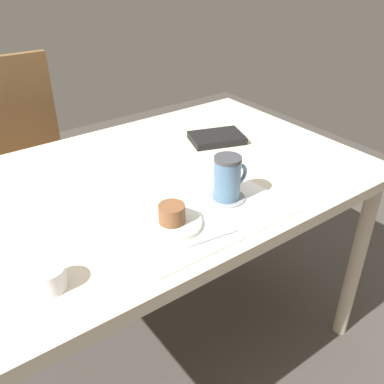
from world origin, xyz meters
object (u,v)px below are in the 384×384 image
(pastry, at_px, (172,213))
(sugar_bowl, at_px, (49,278))
(pastry_plate, at_px, (172,223))
(dining_table, at_px, (147,200))
(coffee_mug, at_px, (228,177))
(small_book, at_px, (217,138))
(wooden_chair, at_px, (25,164))

(pastry, relative_size, sugar_bowl, 0.93)
(sugar_bowl, bearing_deg, pastry, 5.15)
(pastry_plate, bearing_deg, dining_table, 73.94)
(pastry, height_order, sugar_bowl, pastry)
(coffee_mug, bearing_deg, dining_table, 117.87)
(small_book, bearing_deg, sugar_bowl, -134.53)
(coffee_mug, bearing_deg, pastry_plate, -174.93)
(pastry_plate, distance_m, small_book, 0.53)
(wooden_chair, distance_m, coffee_mug, 1.04)
(dining_table, height_order, coffee_mug, coffee_mug)
(dining_table, relative_size, sugar_bowl, 19.31)
(dining_table, bearing_deg, wooden_chair, 102.21)
(pastry, height_order, coffee_mug, coffee_mug)
(pastry_plate, xyz_separation_m, pastry, (0.00, 0.00, 0.03))
(pastry_plate, xyz_separation_m, small_book, (0.41, 0.33, 0.00))
(wooden_chair, bearing_deg, small_book, 129.70)
(wooden_chair, bearing_deg, sugar_bowl, 79.23)
(coffee_mug, bearing_deg, wooden_chair, 106.16)
(dining_table, height_order, pastry, pastry)
(coffee_mug, relative_size, sugar_bowl, 1.72)
(pastry_plate, relative_size, small_book, 0.81)
(pastry_plate, bearing_deg, coffee_mug, 5.07)
(sugar_bowl, distance_m, small_book, 0.81)
(coffee_mug, bearing_deg, small_book, 54.96)
(dining_table, relative_size, wooden_chair, 1.45)
(pastry, bearing_deg, dining_table, 73.94)
(wooden_chair, bearing_deg, pastry_plate, 97.16)
(wooden_chair, height_order, small_book, wooden_chair)
(dining_table, distance_m, wooden_chair, 0.77)
(wooden_chair, height_order, pastry, wooden_chair)
(coffee_mug, distance_m, small_book, 0.39)
(small_book, bearing_deg, wooden_chair, 146.82)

